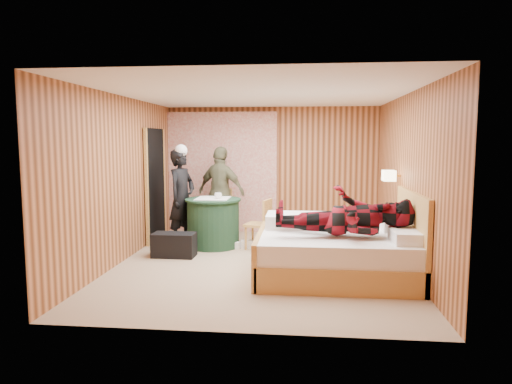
# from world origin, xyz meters

# --- Properties ---
(floor) EXTENTS (4.20, 5.00, 0.01)m
(floor) POSITION_xyz_m (0.00, 0.00, 0.00)
(floor) COLOR #A18169
(floor) RESTS_ON ground
(ceiling) EXTENTS (4.20, 5.00, 0.01)m
(ceiling) POSITION_xyz_m (0.00, 0.00, 2.50)
(ceiling) COLOR white
(ceiling) RESTS_ON wall_back
(wall_back) EXTENTS (4.20, 0.02, 2.50)m
(wall_back) POSITION_xyz_m (0.00, 2.50, 1.25)
(wall_back) COLOR #C2794A
(wall_back) RESTS_ON floor
(wall_left) EXTENTS (0.02, 5.00, 2.50)m
(wall_left) POSITION_xyz_m (-2.10, 0.00, 1.25)
(wall_left) COLOR #C2794A
(wall_left) RESTS_ON floor
(wall_right) EXTENTS (0.02, 5.00, 2.50)m
(wall_right) POSITION_xyz_m (2.10, 0.00, 1.25)
(wall_right) COLOR #C2794A
(wall_right) RESTS_ON floor
(curtain) EXTENTS (2.20, 0.08, 2.40)m
(curtain) POSITION_xyz_m (-1.00, 2.43, 1.20)
(curtain) COLOR beige
(curtain) RESTS_ON floor
(doorway) EXTENTS (0.06, 0.90, 2.05)m
(doorway) POSITION_xyz_m (-2.06, 1.40, 1.02)
(doorway) COLOR black
(doorway) RESTS_ON floor
(wall_lamp) EXTENTS (0.26, 0.24, 0.16)m
(wall_lamp) POSITION_xyz_m (1.92, 0.45, 1.30)
(wall_lamp) COLOR gold
(wall_lamp) RESTS_ON wall_right
(bed) EXTENTS (2.14, 1.69, 1.16)m
(bed) POSITION_xyz_m (1.12, -0.51, 0.33)
(bed) COLOR #E7B45E
(bed) RESTS_ON floor
(nightstand) EXTENTS (0.44, 0.60, 0.57)m
(nightstand) POSITION_xyz_m (1.88, 0.37, 0.30)
(nightstand) COLOR #E7B45E
(nightstand) RESTS_ON floor
(round_table) EXTENTS (0.96, 0.96, 0.85)m
(round_table) POSITION_xyz_m (-0.92, 1.03, 0.43)
(round_table) COLOR #1E4328
(round_table) RESTS_ON floor
(chair_far) EXTENTS (0.44, 0.44, 0.93)m
(chair_far) POSITION_xyz_m (-0.92, 1.78, 0.54)
(chair_far) COLOR #E7B45E
(chair_far) RESTS_ON floor
(chair_near) EXTENTS (0.48, 0.48, 0.85)m
(chair_near) POSITION_xyz_m (-0.06, 0.92, 0.50)
(chair_near) COLOR #E7B45E
(chair_near) RESTS_ON floor
(duffel_bag) EXTENTS (0.67, 0.37, 0.38)m
(duffel_bag) POSITION_xyz_m (-1.40, 0.27, 0.19)
(duffel_bag) COLOR black
(duffel_bag) RESTS_ON floor
(sneaker_left) EXTENTS (0.28, 0.18, 0.12)m
(sneaker_left) POSITION_xyz_m (-0.56, 0.91, 0.06)
(sneaker_left) COLOR white
(sneaker_left) RESTS_ON floor
(sneaker_right) EXTENTS (0.32, 0.17, 0.13)m
(sneaker_right) POSITION_xyz_m (-0.28, 0.97, 0.07)
(sneaker_right) COLOR white
(sneaker_right) RESTS_ON floor
(woman_standing) EXTENTS (0.60, 0.72, 1.69)m
(woman_standing) POSITION_xyz_m (-1.48, 1.10, 0.84)
(woman_standing) COLOR black
(woman_standing) RESTS_ON floor
(man_at_table) EXTENTS (1.09, 0.81, 1.72)m
(man_at_table) POSITION_xyz_m (-0.92, 1.83, 0.86)
(man_at_table) COLOR #686645
(man_at_table) RESTS_ON floor
(man_on_bed) EXTENTS (0.86, 0.67, 1.77)m
(man_on_bed) POSITION_xyz_m (1.15, -0.74, 1.01)
(man_on_bed) COLOR maroon
(man_on_bed) RESTS_ON bed
(book_lower) EXTENTS (0.19, 0.24, 0.02)m
(book_lower) POSITION_xyz_m (1.88, 0.32, 0.59)
(book_lower) COLOR white
(book_lower) RESTS_ON nightstand
(book_upper) EXTENTS (0.18, 0.24, 0.02)m
(book_upper) POSITION_xyz_m (1.88, 0.32, 0.61)
(book_upper) COLOR white
(book_upper) RESTS_ON nightstand
(cup_nightstand) EXTENTS (0.13, 0.13, 0.09)m
(cup_nightstand) POSITION_xyz_m (1.88, 0.50, 0.62)
(cup_nightstand) COLOR white
(cup_nightstand) RESTS_ON nightstand
(cup_table) EXTENTS (0.15, 0.15, 0.10)m
(cup_table) POSITION_xyz_m (-0.82, 0.98, 0.90)
(cup_table) COLOR white
(cup_table) RESTS_ON round_table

